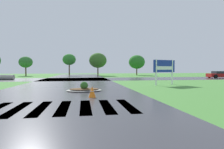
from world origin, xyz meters
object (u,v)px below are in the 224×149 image
object	(u,v)px
estate_billboard	(164,68)
drainage_pipe_stack	(5,77)
car_dark_suv	(221,75)
median_island	(84,89)
traffic_cone	(92,92)

from	to	relation	value
estate_billboard	drainage_pipe_stack	bearing A→B (deg)	-50.09
estate_billboard	car_dark_suv	world-z (taller)	estate_billboard
median_island	traffic_cone	distance (m)	3.04
traffic_cone	car_dark_suv	bearing A→B (deg)	38.46
estate_billboard	median_island	world-z (taller)	estate_billboard
estate_billboard	median_island	distance (m)	8.87
median_island	drainage_pipe_stack	size ratio (longest dim) A/B	1.01
estate_billboard	drainage_pipe_stack	world-z (taller)	estate_billboard
median_island	traffic_cone	size ratio (longest dim) A/B	3.95
median_island	traffic_cone	xyz separation A→B (m)	(0.43, -3.00, 0.16)
median_island	traffic_cone	world-z (taller)	median_island
estate_billboard	car_dark_suv	distance (m)	19.70
median_island	car_dark_suv	distance (m)	28.29
estate_billboard	drainage_pipe_stack	size ratio (longest dim) A/B	1.04
car_dark_suv	drainage_pipe_stack	size ratio (longest dim) A/B	1.87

